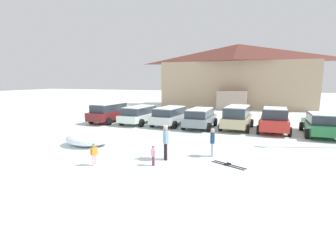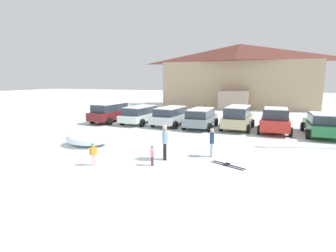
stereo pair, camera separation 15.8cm
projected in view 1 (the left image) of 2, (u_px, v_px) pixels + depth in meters
ground at (123, 191)px, 9.05m from camera, size 160.00×160.00×0.00m
ski_lodge at (237, 76)px, 36.37m from camera, size 20.43×9.44×8.57m
parked_maroon_van at (110, 112)px, 23.57m from camera, size 2.27×4.74×1.70m
parked_white_suv at (139, 114)px, 22.75m from camera, size 2.36×4.62×1.51m
parked_silver_wagon at (170, 115)px, 21.83m from camera, size 2.48×4.53×1.53m
parked_grey_wagon at (200, 117)px, 20.72m from camera, size 2.22×4.28×1.53m
parked_beige_suv at (237, 117)px, 20.15m from camera, size 2.36×4.39×1.79m
parked_red_sedan at (274, 120)px, 19.12m from camera, size 2.31×4.46×1.78m
parked_green_coupe at (321, 124)px, 17.83m from camera, size 2.28×4.76×1.55m
skier_adult_in_blue_parka at (166, 140)px, 12.39m from camera, size 0.39×0.57×1.67m
skier_teen_in_navy_coat at (212, 141)px, 12.94m from camera, size 0.27×0.51×1.41m
skier_child_in_orange_jacket at (94, 153)px, 11.60m from camera, size 0.23×0.34×0.99m
skier_child_in_pink_snowsuit at (153, 155)px, 11.59m from camera, size 0.27×0.23×0.89m
pair_of_skis at (228, 165)px, 11.72m from camera, size 1.65×1.00×0.08m
plowed_snow_pile at (88, 139)px, 15.26m from camera, size 2.67×2.14×0.77m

